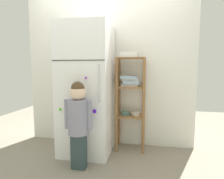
# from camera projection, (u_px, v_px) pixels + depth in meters

# --- Properties ---
(ground_plane) EXTENTS (6.00, 6.00, 0.00)m
(ground_plane) POSITION_uv_depth(u_px,v_px,m) (103.00, 152.00, 2.71)
(ground_plane) COLOR gray
(kitchen_wall_back) EXTENTS (2.63, 0.03, 2.29)m
(kitchen_wall_back) POSITION_uv_depth(u_px,v_px,m) (108.00, 71.00, 2.96)
(kitchen_wall_back) COLOR silver
(kitchen_wall_back) RESTS_ON ground
(refrigerator) EXTENTS (0.69, 0.71, 1.79)m
(refrigerator) POSITION_uv_depth(u_px,v_px,m) (87.00, 90.00, 2.67)
(refrigerator) COLOR white
(refrigerator) RESTS_ON ground
(child_standing) EXTENTS (0.34, 0.25, 1.04)m
(child_standing) POSITION_uv_depth(u_px,v_px,m) (78.00, 117.00, 2.21)
(child_standing) COLOR #2F4044
(child_standing) RESTS_ON ground
(pantry_shelf_unit) EXTENTS (0.41, 0.31, 1.35)m
(pantry_shelf_unit) POSITION_uv_depth(u_px,v_px,m) (130.00, 93.00, 2.75)
(pantry_shelf_unit) COLOR olive
(pantry_shelf_unit) RESTS_ON ground
(fruit_bin) EXTENTS (0.25, 0.15, 0.09)m
(fruit_bin) POSITION_uv_depth(u_px,v_px,m) (130.00, 55.00, 2.67)
(fruit_bin) COLOR white
(fruit_bin) RESTS_ON pantry_shelf_unit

